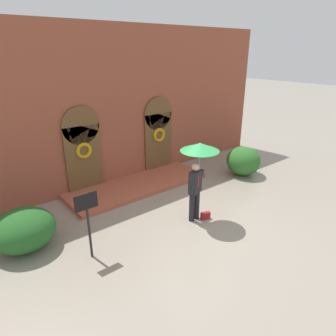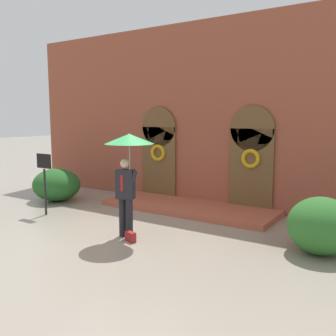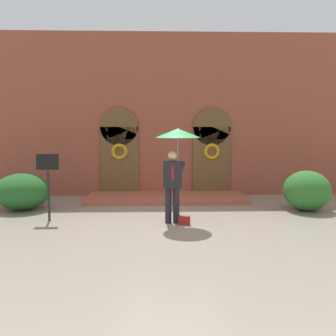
{
  "view_description": "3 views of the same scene",
  "coord_description": "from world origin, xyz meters",
  "px_view_note": "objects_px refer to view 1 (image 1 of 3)",
  "views": [
    {
      "loc": [
        -5.39,
        -5.47,
        4.76
      ],
      "look_at": [
        -0.12,
        1.13,
        1.39
      ],
      "focal_mm": 32.0,
      "sensor_mm": 36.0,
      "label": 1
    },
    {
      "loc": [
        5.38,
        -6.3,
        2.73
      ],
      "look_at": [
        0.19,
        1.69,
        1.42
      ],
      "focal_mm": 40.0,
      "sensor_mm": 36.0,
      "label": 2
    },
    {
      "loc": [
        -0.32,
        -9.05,
        2.4
      ],
      "look_at": [
        0.01,
        1.49,
        1.24
      ],
      "focal_mm": 40.0,
      "sensor_mm": 36.0,
      "label": 3
    }
  ],
  "objects_px": {
    "sign_post": "(88,215)",
    "shrub_left": "(23,230)",
    "shrub_right": "(243,161)",
    "person_with_umbrella": "(199,159)",
    "handbag": "(205,216)"
  },
  "relations": [
    {
      "from": "sign_post",
      "to": "shrub_left",
      "type": "bearing_deg",
      "value": 129.89
    },
    {
      "from": "sign_post",
      "to": "shrub_right",
      "type": "height_order",
      "value": "sign_post"
    },
    {
      "from": "shrub_left",
      "to": "shrub_right",
      "type": "height_order",
      "value": "shrub_right"
    },
    {
      "from": "person_with_umbrella",
      "to": "handbag",
      "type": "distance_m",
      "value": 1.82
    },
    {
      "from": "sign_post",
      "to": "shrub_right",
      "type": "xyz_separation_m",
      "value": [
        7.08,
        1.02,
        -0.59
      ]
    },
    {
      "from": "handbag",
      "to": "shrub_left",
      "type": "relative_size",
      "value": 0.18
    },
    {
      "from": "shrub_left",
      "to": "shrub_right",
      "type": "distance_m",
      "value": 8.25
    },
    {
      "from": "handbag",
      "to": "sign_post",
      "type": "height_order",
      "value": "sign_post"
    },
    {
      "from": "shrub_left",
      "to": "shrub_right",
      "type": "relative_size",
      "value": 1.16
    },
    {
      "from": "person_with_umbrella",
      "to": "shrub_right",
      "type": "height_order",
      "value": "person_with_umbrella"
    },
    {
      "from": "sign_post",
      "to": "shrub_left",
      "type": "relative_size",
      "value": 1.09
    },
    {
      "from": "person_with_umbrella",
      "to": "sign_post",
      "type": "distance_m",
      "value": 3.34
    },
    {
      "from": "person_with_umbrella",
      "to": "shrub_left",
      "type": "xyz_separation_m",
      "value": [
        -4.4,
        1.69,
        -1.38
      ]
    },
    {
      "from": "sign_post",
      "to": "shrub_right",
      "type": "bearing_deg",
      "value": 8.16
    },
    {
      "from": "shrub_right",
      "to": "handbag",
      "type": "bearing_deg",
      "value": -157.37
    }
  ]
}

